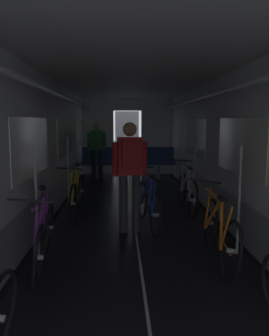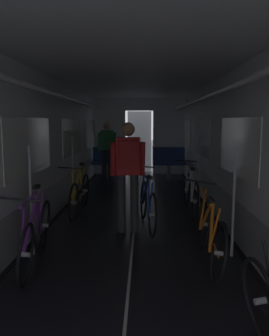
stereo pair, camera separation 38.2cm
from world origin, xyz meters
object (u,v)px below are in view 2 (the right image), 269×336
bicycle_white (191,192)px  bicycle_orange (211,233)px  bench_seat_far_right (169,160)px  bicycle_blue_in_aisle (148,204)px  bicycle_purple (36,234)px  bicycle_yellow (80,193)px  person_cyclist_aisle (128,167)px  person_standing_near_bench (107,147)px  bench_seat_far_left (109,160)px

bicycle_white → bicycle_orange: size_ratio=1.00×
bench_seat_far_right → bicycle_blue_in_aisle: (-0.68, -4.79, -0.18)m
bicycle_purple → bicycle_white: bearing=49.0°
bicycle_white → bicycle_blue_in_aisle: (-0.82, -0.95, 0.00)m
bicycle_white → bicycle_purple: size_ratio=1.00×
bicycle_yellow → person_cyclist_aisle: 1.56m
bicycle_yellow → person_standing_near_bench: size_ratio=1.00×
person_cyclist_aisle → bicycle_blue_in_aisle: 0.75m
bench_seat_far_right → bicycle_orange: bicycle_orange is taller
bench_seat_far_right → bicycle_blue_in_aisle: size_ratio=0.58×
bench_seat_far_left → bench_seat_far_right: same height
bench_seat_far_left → bicycle_blue_in_aisle: size_ratio=0.58×
bench_seat_far_right → bicycle_yellow: (-1.93, -3.98, -0.18)m
bicycle_orange → bicycle_blue_in_aisle: size_ratio=1.01×
bench_seat_far_left → bicycle_blue_in_aisle: bench_seat_far_left is taller
bicycle_orange → bicycle_white: bearing=88.0°
bicycle_orange → bicycle_blue_in_aisle: 1.61m
bicycle_purple → person_cyclist_aisle: size_ratio=1.00×
bench_seat_far_left → person_cyclist_aisle: (0.82, -5.05, 0.45)m
bicycle_orange → person_standing_near_bench: bearing=107.5°
person_cyclist_aisle → bicycle_purple: bearing=-129.3°
bicycle_purple → person_cyclist_aisle: bearing=50.7°
bicycle_yellow → person_cyclist_aisle: person_cyclist_aisle is taller
bench_seat_far_right → bicycle_yellow: bench_seat_far_right is taller
bicycle_white → bicycle_blue_in_aisle: bearing=-130.7°
bench_seat_far_right → bench_seat_far_left: bearing=180.0°
bench_seat_far_right → person_cyclist_aisle: bearing=-101.0°
bicycle_orange → person_standing_near_bench: person_standing_near_bench is taller
bicycle_yellow → person_standing_near_bench: 3.66m
bicycle_white → bicycle_yellow: (-2.07, -0.15, 0.00)m
bicycle_yellow → bicycle_white: bearing=4.1°
bicycle_yellow → bench_seat_far_right: bearing=64.1°
bicycle_white → bench_seat_far_left: bearing=116.8°
person_standing_near_bench → bench_seat_far_right: bearing=11.8°
bicycle_purple → person_standing_near_bench: person_standing_near_bench is taller
person_standing_near_bench → person_cyclist_aisle: bearing=-80.1°
bicycle_yellow → person_cyclist_aisle: size_ratio=1.00×
person_standing_near_bench → bicycle_blue_in_aisle: bearing=-75.8°
bench_seat_far_left → bicycle_purple: 6.31m
person_cyclist_aisle → bicycle_blue_in_aisle: bearing=41.4°
bicycle_purple → person_cyclist_aisle: (1.03, 1.26, 0.63)m
bicycle_purple → bicycle_yellow: (0.08, 2.33, 0.00)m
bicycle_purple → bicycle_yellow: size_ratio=1.00×
bench_seat_far_right → person_standing_near_bench: (-1.80, -0.38, 0.41)m
bicycle_purple → bicycle_orange: 2.07m
bench_seat_far_right → bicycle_blue_in_aisle: 4.84m
bench_seat_far_left → bicycle_yellow: size_ratio=0.58×
bicycle_yellow → person_standing_near_bench: person_standing_near_bench is taller
bench_seat_far_left → person_standing_near_bench: person_standing_near_bench is taller
bench_seat_far_right → bicycle_purple: bearing=-107.7°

